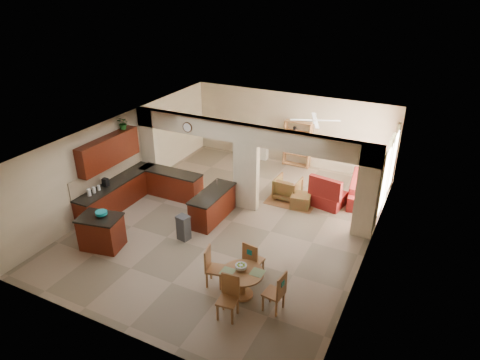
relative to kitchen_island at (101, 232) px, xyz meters
The scene contains 39 objects.
floor 3.81m from the kitchen_island, 47.00° to the left, with size 10.00×10.00×0.00m, color #86725D.
ceiling 4.43m from the kitchen_island, 47.00° to the left, with size 10.00×10.00×0.00m, color white.
wall_back 8.23m from the kitchen_island, 71.64° to the left, with size 8.00×8.00×0.00m, color beige.
wall_front 3.53m from the kitchen_island, 40.96° to the right, with size 8.00×8.00×0.00m, color beige.
wall_left 3.24m from the kitchen_island, 117.25° to the left, with size 10.00×10.00×0.00m, color beige.
wall_right 7.19m from the kitchen_island, 22.79° to the left, with size 10.00×10.00×0.00m, color beige.
partition_left_pier 4.03m from the kitchen_island, 106.62° to the left, with size 0.60×0.25×2.80m, color beige.
partition_center_pier 4.60m from the kitchen_island, 55.60° to the left, with size 0.80×0.25×2.20m, color beige.
partition_right_pier 7.38m from the kitchen_island, 30.94° to the left, with size 0.60×0.25×2.80m, color beige.
partition_header 4.99m from the kitchen_island, 55.60° to the left, with size 8.00×0.25×0.60m, color beige.
kitchen_counter 2.61m from the kitchen_island, 105.21° to the left, with size 2.52×3.29×1.48m.
upper_cabinets 2.73m from the kitchen_island, 122.35° to the left, with size 0.35×2.40×0.90m, color #421307.
peninsula 3.31m from the kitchen_island, 53.28° to the left, with size 0.70×1.85×0.91m.
wall_clock 4.15m from the kitchen_island, 80.93° to the left, with size 0.34×0.34×0.03m, color #4D2F19.
rug 6.18m from the kitchen_island, 52.17° to the left, with size 1.60×1.30×0.01m, color #9C6339.
fireplace 7.66m from the kitchen_island, 82.67° to the left, with size 1.60×0.35×1.20m.
shelving_unit 8.14m from the kitchen_island, 68.89° to the left, with size 1.00×0.32×1.80m, color #9C6935.
window_a 8.31m from the kitchen_island, 37.72° to the left, with size 0.02×0.90×1.90m, color white.
window_b 9.44m from the kitchen_island, 45.93° to the left, with size 0.02×0.90×1.90m, color white.
glazed_door 8.84m from the kitchen_island, 42.09° to the left, with size 0.02×0.70×2.10m, color white.
drape_a_left 7.92m from the kitchen_island, 34.45° to the left, with size 0.10×0.28×2.30m, color #3C1E18.
drape_a_right 8.66m from the kitchen_island, 41.03° to the left, with size 0.10×0.28×2.30m, color #3C1E18.
drape_b_left 8.99m from the kitchen_island, 43.45° to the left, with size 0.10×0.28×2.30m, color #3C1E18.
drape_b_right 9.85m from the kitchen_island, 48.53° to the left, with size 0.10×0.28×2.30m, color #3C1E18.
ceiling_fan 7.36m from the kitchen_island, 54.72° to the left, with size 1.00×1.00×0.10m, color white.
kitchen_island is the anchor object (origin of this frame).
teal_bowl 0.56m from the kitchen_island, 53.22° to the left, with size 0.31×0.31×0.15m, color teal.
trash_can 2.23m from the kitchen_island, 36.35° to the left, with size 0.32×0.27×0.68m, color #2E2F31.
dining_table 4.32m from the kitchen_island, ahead, with size 0.99×0.99×0.68m.
fruit_bowl 4.25m from the kitchen_island, ahead, with size 0.27×0.27×0.15m, color #7EAE25.
sofa 8.48m from the kitchen_island, 46.11° to the left, with size 0.95×2.42×0.71m, color maroon.
chaise 7.05m from the kitchen_island, 46.37° to the left, with size 1.09×0.89×0.43m, color maroon.
armchair 6.08m from the kitchen_island, 54.20° to the left, with size 0.80×0.82×0.75m, color maroon.
ottoman 6.17m from the kitchen_island, 47.61° to the left, with size 0.60×0.60×0.44m, color maroon.
plant 3.67m from the kitchen_island, 114.32° to the left, with size 0.36×0.31×0.40m, color #1A5115.
chair_north 4.29m from the kitchen_island, ahead, with size 0.47×0.47×1.02m.
chair_east 5.23m from the kitchen_island, ahead, with size 0.46×0.46×1.02m.
chair_south 4.39m from the kitchen_island, ahead, with size 0.46×0.46×1.02m.
chair_west 3.48m from the kitchen_island, ahead, with size 0.50×0.50×1.02m.
Camera 1 is at (5.19, -9.89, 6.91)m, focal length 32.00 mm.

